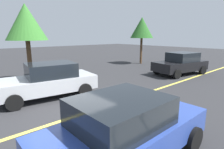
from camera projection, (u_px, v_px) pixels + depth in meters
name	position (u px, v px, depth m)	size (l,w,h in m)	color
ground_plane	(67.00, 119.00, 6.30)	(80.00, 80.00, 0.00)	#2D2D30
lane_marking_centre	(127.00, 99.00, 8.24)	(28.00, 0.16, 0.01)	#E0D14C
car_black_crossing	(181.00, 63.00, 13.43)	(4.39, 2.65, 1.61)	black
car_blue_far_lane	(125.00, 128.00, 4.13)	(4.21, 2.08, 1.54)	#2D479E
car_silver_mid_road	(48.00, 80.00, 8.47)	(4.58, 2.59, 1.59)	#B7BABF
tree_left_verge	(142.00, 28.00, 17.92)	(2.26, 2.26, 4.58)	#513823
tree_centre_verge	(26.00, 23.00, 10.63)	(2.37, 2.37, 4.66)	#513823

